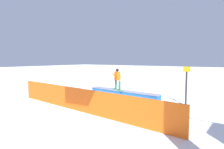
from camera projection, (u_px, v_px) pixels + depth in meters
name	position (u px, v px, depth m)	size (l,w,h in m)	color
ground_plane	(123.00, 98.00, 13.08)	(120.00, 120.00, 0.00)	white
grind_box	(123.00, 94.00, 13.07)	(5.51, 1.03, 0.53)	blue
snowboarder	(117.00, 78.00, 13.30)	(1.41, 0.91, 1.51)	#388354
safety_fence	(80.00, 100.00, 9.64)	(10.86, 0.06, 1.20)	#FB5F14
trail_marker	(186.00, 85.00, 10.88)	(0.40, 0.10, 2.27)	#262628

